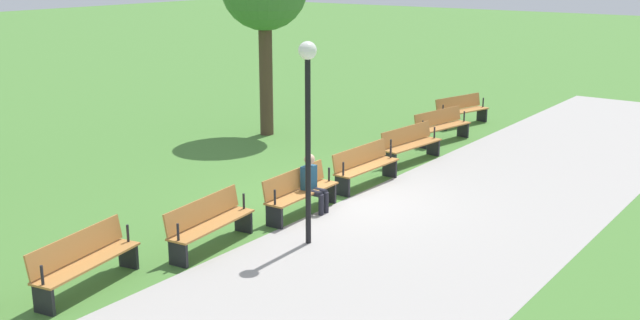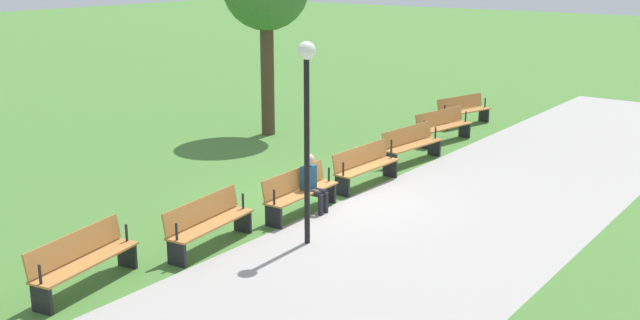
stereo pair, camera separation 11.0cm
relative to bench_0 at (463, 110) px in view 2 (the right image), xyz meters
The scene contains 11 objects.
ground_plane 8.45m from the bench_0, ahead, with size 120.00×120.00×0.00m, color #477A33.
path_paving 9.19m from the bench_0, 24.39° to the left, with size 31.27×5.01×0.01m, color #A39E99.
bench_0 is the anchor object (origin of this frame).
bench_1 2.41m from the bench_0, 12.59° to the left, with size 2.05×0.83×0.89m.
bench_2 4.82m from the bench_0, 10.49° to the left, with size 2.04×0.69×0.89m.
bench_3 7.23m from the bench_0, ahead, with size 2.01×0.55×0.89m.
bench_4 9.62m from the bench_0, ahead, with size 2.01×0.55×0.89m.
bench_5 12.00m from the bench_0, ahead, with size 2.04×0.69×0.89m.
bench_6 14.37m from the bench_0, ahead, with size 2.05×0.83×0.89m.
person_seated 9.39m from the bench_0, ahead, with size 0.33×0.53×1.20m.
lamp_post 11.18m from the bench_0, 11.40° to the left, with size 0.32×0.32×3.64m.
Camera 2 is at (12.54, 8.77, 4.98)m, focal length 42.15 mm.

